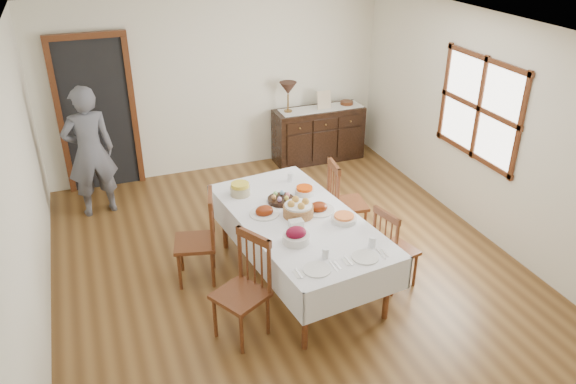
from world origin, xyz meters
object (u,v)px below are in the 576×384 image
object	(u,v)px
chair_right_far	(344,200)
person	(89,148)
chair_left_far	(200,237)
table_lamp	(288,89)
sideboard	(318,134)
chair_left_near	(244,287)
chair_right_near	(393,248)
dining_table	(298,225)

from	to	relation	value
chair_right_far	person	bearing A→B (deg)	65.37
chair_left_far	table_lamp	world-z (taller)	table_lamp
chair_right_far	sideboard	size ratio (longest dim) A/B	0.72
chair_right_far	person	world-z (taller)	person
chair_right_far	chair_left_near	bearing A→B (deg)	134.85
chair_left_near	chair_right_far	xyz separation A→B (m)	(1.60, 1.22, -0.01)
table_lamp	chair_right_near	bearing A→B (deg)	-91.86
sideboard	dining_table	bearing A→B (deg)	-117.37
chair_left_far	table_lamp	size ratio (longest dim) A/B	2.23
chair_left_near	chair_right_far	size ratio (longest dim) A/B	1.03
chair_left_near	chair_left_far	xyz separation A→B (m)	(-0.19, 0.99, -0.00)
chair_left_near	chair_right_near	distance (m)	1.66
chair_right_far	table_lamp	bearing A→B (deg)	3.46
sideboard	chair_left_near	bearing A→B (deg)	-123.03
chair_left_near	chair_right_far	distance (m)	2.01
sideboard	person	xyz separation A→B (m)	(-3.38, -0.54, 0.50)
chair_right_near	chair_right_far	size ratio (longest dim) A/B	0.92
chair_right_far	table_lamp	size ratio (longest dim) A/B	2.19
dining_table	chair_left_near	distance (m)	0.99
chair_right_far	table_lamp	xyz separation A→B (m)	(0.16, 2.28, 0.68)
chair_left_near	chair_right_near	world-z (taller)	chair_left_near
chair_right_near	sideboard	xyz separation A→B (m)	(0.61, 3.31, -0.05)
dining_table	chair_left_far	bearing A→B (deg)	150.82
sideboard	table_lamp	xyz separation A→B (m)	(-0.50, 0.03, 0.77)
chair_right_far	sideboard	xyz separation A→B (m)	(0.66, 2.26, -0.09)
dining_table	chair_right_far	bearing A→B (deg)	29.79
dining_table	table_lamp	bearing A→B (deg)	64.25
chair_left_far	person	distance (m)	2.19
chair_left_near	table_lamp	distance (m)	3.97
sideboard	table_lamp	world-z (taller)	table_lamp
chair_right_near	table_lamp	bearing A→B (deg)	-14.58
chair_left_far	table_lamp	bearing A→B (deg)	156.03
chair_left_near	table_lamp	bearing A→B (deg)	124.65
chair_right_near	table_lamp	distance (m)	3.41
person	chair_left_near	bearing A→B (deg)	101.97
chair_left_near	person	distance (m)	3.16
person	chair_right_near	bearing A→B (deg)	126.09
chair_right_far	sideboard	distance (m)	2.35
chair_left_near	chair_right_near	xyz separation A→B (m)	(1.65, 0.17, -0.05)
chair_right_far	person	size ratio (longest dim) A/B	0.55
dining_table	sideboard	size ratio (longest dim) A/B	1.70
dining_table	chair_right_far	distance (m)	1.04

